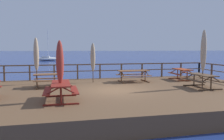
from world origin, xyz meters
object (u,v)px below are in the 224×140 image
patio_umbrella_tall_back_left (204,51)px  sailboat_distant (47,59)px  picnic_table_back_left (49,78)px  picnic_table_mid_right (133,73)px  picnic_table_front_right (202,78)px  patio_umbrella_short_back (36,54)px  patio_umbrella_short_mid (60,62)px  picnic_table_mid_centre (182,72)px  patio_umbrella_tall_back_right (93,57)px  picnic_table_back_right (61,87)px

patio_umbrella_tall_back_left → sailboat_distant: 48.58m
picnic_table_back_left → picnic_table_mid_right: bearing=10.2°
picnic_table_front_right → patio_umbrella_short_back: size_ratio=0.68×
patio_umbrella_short_back → patio_umbrella_tall_back_left: bearing=-20.3°
picnic_table_front_right → patio_umbrella_short_back: bearing=159.2°
patio_umbrella_short_mid → picnic_table_front_right: bearing=11.3°
patio_umbrella_short_mid → sailboat_distant: size_ratio=0.33×
patio_umbrella_short_back → sailboat_distant: sailboat_distant is taller
picnic_table_mid_centre → patio_umbrella_tall_back_right: bearing=178.9°
patio_umbrella_tall_back_right → sailboat_distant: sailboat_distant is taller
patio_umbrella_short_back → patio_umbrella_tall_back_left: (9.33, -3.46, 0.23)m
picnic_table_mid_centre → patio_umbrella_short_back: 10.01m
picnic_table_front_right → patio_umbrella_tall_back_right: bearing=149.0°
picnic_table_mid_centre → sailboat_distant: (-11.69, 43.96, -0.83)m
picnic_table_back_right → sailboat_distant: sailboat_distant is taller
picnic_table_mid_right → patio_umbrella_short_back: (-6.21, 0.40, 1.29)m
patio_umbrella_tall_back_left → picnic_table_back_left: bearing=166.4°
picnic_table_front_right → patio_umbrella_short_mid: (-7.83, -1.56, 1.07)m
picnic_table_mid_centre → patio_umbrella_tall_back_left: bearing=-100.2°
picnic_table_back_left → sailboat_distant: size_ratio=0.23×
picnic_table_mid_right → patio_umbrella_short_mid: 6.77m
picnic_table_back_left → sailboat_distant: (-2.55, 45.16, -0.83)m
picnic_table_back_left → picnic_table_mid_centre: bearing=7.4°
picnic_table_back_right → picnic_table_mid_centre: (8.46, 4.87, -0.01)m
patio_umbrella_short_mid → picnic_table_back_left: bearing=100.1°
patio_umbrella_tall_back_left → sailboat_distant: sailboat_distant is taller
picnic_table_mid_centre → patio_umbrella_short_mid: patio_umbrella_short_mid is taller
patio_umbrella_short_mid → sailboat_distant: (-3.21, 48.86, -1.91)m
picnic_table_back_right → patio_umbrella_tall_back_right: size_ratio=0.80×
patio_umbrella_short_mid → sailboat_distant: sailboat_distant is taller
picnic_table_mid_right → patio_umbrella_tall_back_left: bearing=-44.3°
picnic_table_back_left → patio_umbrella_short_back: 2.05m
picnic_table_back_left → picnic_table_back_right: (0.68, -3.67, 0.01)m
picnic_table_mid_right → patio_umbrella_short_back: 6.35m
picnic_table_back_right → picnic_table_mid_right: same height
picnic_table_mid_right → picnic_table_mid_centre: 3.72m
patio_umbrella_tall_back_left → patio_umbrella_short_back: bearing=159.7°
picnic_table_back_left → picnic_table_mid_right: same height
sailboat_distant → picnic_table_back_right: bearing=-86.2°
patio_umbrella_tall_back_left → picnic_table_mid_right: bearing=135.7°
picnic_table_back_right → patio_umbrella_tall_back_right: (2.08, 4.98, 1.08)m
picnic_table_back_left → picnic_table_mid_centre: same height
picnic_table_back_left → picnic_table_front_right: (8.49, -2.14, 0.01)m
picnic_table_mid_right → patio_umbrella_tall_back_left: size_ratio=0.65×
picnic_table_mid_centre → patio_umbrella_short_back: patio_umbrella_short_back is taller
picnic_table_mid_right → patio_umbrella_tall_back_left: (3.13, -3.05, 1.52)m
picnic_table_back_left → picnic_table_front_right: bearing=-14.1°
picnic_table_mid_right → patio_umbrella_tall_back_right: patio_umbrella_tall_back_right is taller
picnic_table_back_left → patio_umbrella_tall_back_right: 3.24m
picnic_table_back_left → patio_umbrella_tall_back_right: patio_umbrella_tall_back_right is taller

